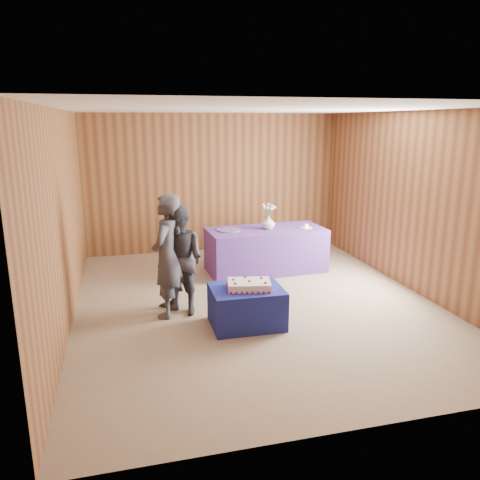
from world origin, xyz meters
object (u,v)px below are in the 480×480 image
object	(u,v)px
cake_table	(247,306)
sheet_cake	(249,285)
vase	(269,223)
serving_table	(266,250)
guest_right	(180,260)
guest_left	(167,256)

from	to	relation	value
cake_table	sheet_cake	bearing A→B (deg)	-50.08
cake_table	sheet_cake	xyz separation A→B (m)	(0.02, -0.03, 0.30)
vase	serving_table	bearing A→B (deg)	153.13
serving_table	sheet_cake	xyz separation A→B (m)	(-0.89, -2.13, 0.17)
sheet_cake	guest_right	xyz separation A→B (m)	(-0.79, 0.62, 0.20)
guest_left	guest_right	xyz separation A→B (m)	(0.17, 0.02, -0.08)
guest_left	sheet_cake	bearing A→B (deg)	82.72
vase	cake_table	bearing A→B (deg)	-114.50
serving_table	guest_left	size ratio (longest dim) A/B	1.21
serving_table	guest_right	size ratio (longest dim) A/B	1.34
serving_table	sheet_cake	world-z (taller)	serving_table
vase	guest_right	xyz separation A→B (m)	(-1.71, -1.49, -0.11)
serving_table	sheet_cake	distance (m)	2.31
vase	guest_left	world-z (taller)	guest_left
serving_table	guest_right	xyz separation A→B (m)	(-1.67, -1.50, 0.37)
cake_table	guest_right	bearing A→B (deg)	142.86
serving_table	sheet_cake	size ratio (longest dim) A/B	3.21
cake_table	serving_table	bearing A→B (deg)	67.24
cake_table	guest_left	size ratio (longest dim) A/B	0.55
serving_table	vase	distance (m)	0.49
cake_table	guest_right	world-z (taller)	guest_right
vase	guest_left	distance (m)	2.41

